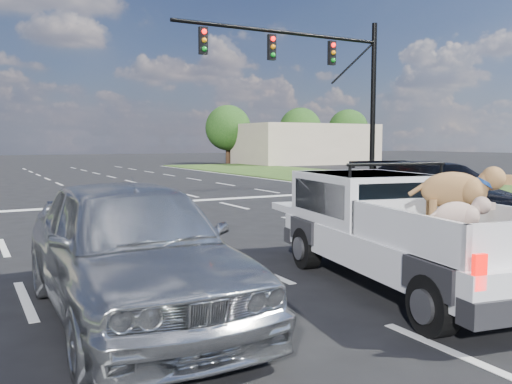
% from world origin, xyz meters
% --- Properties ---
extents(ground, '(160.00, 160.00, 0.00)m').
position_xyz_m(ground, '(0.00, 0.00, 0.00)').
color(ground, black).
rests_on(ground, ground).
extents(road_markings, '(17.75, 60.00, 0.01)m').
position_xyz_m(road_markings, '(0.00, 6.56, 0.01)').
color(road_markings, silver).
rests_on(road_markings, ground).
extents(traffic_signal, '(9.11, 0.31, 7.00)m').
position_xyz_m(traffic_signal, '(7.20, 10.50, 4.73)').
color(traffic_signal, black).
rests_on(traffic_signal, ground).
extents(building_right, '(12.00, 7.00, 3.60)m').
position_xyz_m(building_right, '(22.00, 34.00, 1.80)').
color(building_right, '#B9A68D').
rests_on(building_right, ground).
extents(tree_far_d, '(4.20, 4.20, 5.40)m').
position_xyz_m(tree_far_d, '(16.00, 38.00, 3.29)').
color(tree_far_d, '#332114').
rests_on(tree_far_d, ground).
extents(tree_far_e, '(4.20, 4.20, 5.40)m').
position_xyz_m(tree_far_e, '(24.00, 38.00, 3.29)').
color(tree_far_e, '#332114').
rests_on(tree_far_e, ground).
extents(tree_far_f, '(4.20, 4.20, 5.40)m').
position_xyz_m(tree_far_f, '(30.00, 38.00, 3.29)').
color(tree_far_f, '#332114').
rests_on(tree_far_f, ground).
extents(pickup_truck, '(2.46, 4.94, 1.77)m').
position_xyz_m(pickup_truck, '(-0.48, -1.76, 0.83)').
color(pickup_truck, black).
rests_on(pickup_truck, ground).
extents(silver_sedan, '(2.04, 4.92, 1.67)m').
position_xyz_m(silver_sedan, '(-4.19, -1.29, 0.83)').
color(silver_sedan, '#A7AAAE').
rests_on(silver_sedan, ground).
extents(black_coupe, '(3.18, 5.76, 1.58)m').
position_xyz_m(black_coupe, '(4.02, 1.69, 0.79)').
color(black_coupe, black).
rests_on(black_coupe, ground).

